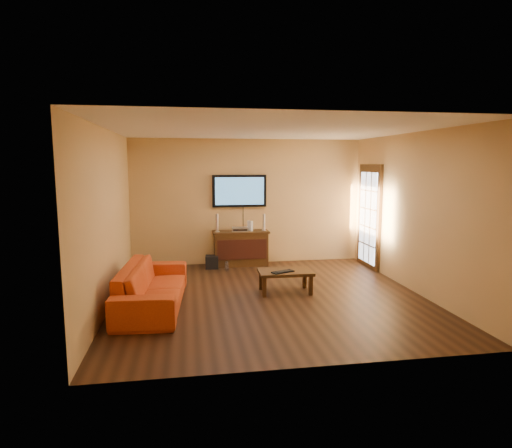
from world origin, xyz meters
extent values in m
plane|color=black|center=(0.00, 0.00, 0.00)|extent=(5.00, 5.00, 0.00)
plane|color=tan|center=(0.00, 2.50, 1.35)|extent=(5.00, 0.00, 5.00)
plane|color=tan|center=(-2.50, 0.00, 1.35)|extent=(0.00, 5.00, 5.00)
plane|color=tan|center=(2.50, 0.00, 1.35)|extent=(0.00, 5.00, 5.00)
plane|color=white|center=(0.00, 0.00, 2.70)|extent=(5.00, 5.00, 0.00)
cube|color=#38200C|center=(2.46, 1.70, 1.05)|extent=(0.06, 1.02, 2.22)
cube|color=white|center=(2.42, 1.70, 1.05)|extent=(0.01, 0.79, 1.89)
cube|color=#38200C|center=(-0.19, 2.27, 0.35)|extent=(1.13, 0.42, 0.70)
cube|color=black|center=(-0.19, 2.05, 0.39)|extent=(1.04, 0.02, 0.42)
cube|color=#38200C|center=(-0.19, 2.27, 0.72)|extent=(1.20, 0.46, 0.04)
cube|color=black|center=(-0.19, 2.46, 1.59)|extent=(1.17, 0.07, 0.69)
cube|color=teal|center=(-0.19, 2.42, 1.59)|extent=(1.05, 0.01, 0.59)
cube|color=#38200C|center=(0.31, 0.18, 0.35)|extent=(0.92, 0.57, 0.05)
cube|color=#38200C|center=(-0.09, -0.01, 0.16)|extent=(0.06, 0.06, 0.33)
cube|color=#38200C|center=(0.69, -0.04, 0.16)|extent=(0.06, 0.06, 0.33)
cube|color=#38200C|center=(-0.07, 0.41, 0.16)|extent=(0.06, 0.06, 0.33)
cube|color=#38200C|center=(0.71, 0.38, 0.16)|extent=(0.06, 0.06, 0.33)
imported|color=#C74316|center=(-1.85, -0.19, 0.43)|extent=(0.80, 2.26, 0.87)
cylinder|color=silver|center=(-0.69, 2.24, 0.75)|extent=(0.10, 0.10, 0.02)
cylinder|color=silver|center=(-0.69, 2.24, 0.94)|extent=(0.06, 0.06, 0.37)
cylinder|color=silver|center=(0.32, 2.27, 0.75)|extent=(0.10, 0.10, 0.01)
cylinder|color=silver|center=(0.32, 2.27, 0.93)|extent=(0.05, 0.05, 0.34)
cube|color=silver|center=(-0.20, 2.28, 0.78)|extent=(0.37, 0.28, 0.08)
cube|color=white|center=(0.02, 2.28, 0.85)|extent=(0.11, 0.16, 0.22)
cube|color=black|center=(-0.82, 2.09, 0.13)|extent=(0.29, 0.29, 0.26)
cylinder|color=white|center=(-0.54, 1.82, 0.09)|extent=(0.07, 0.07, 0.18)
sphere|color=white|center=(-0.54, 1.82, 0.19)|extent=(0.04, 0.04, 0.04)
cube|color=black|center=(0.24, 0.08, 0.39)|extent=(0.41, 0.29, 0.02)
cube|color=black|center=(0.24, 0.08, 0.40)|extent=(0.27, 0.19, 0.01)
camera|label=1|loc=(-1.31, -6.69, 2.17)|focal=30.00mm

